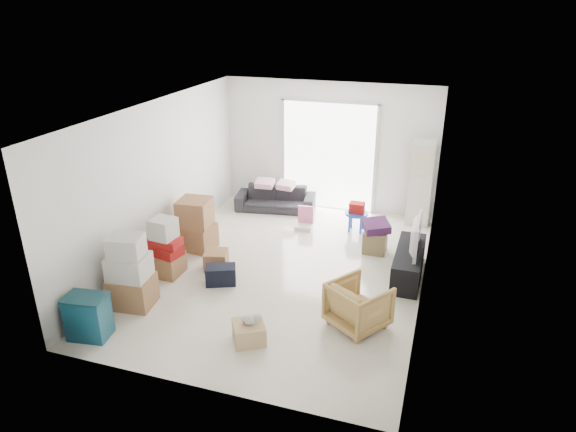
# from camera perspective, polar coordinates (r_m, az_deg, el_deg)

# --- Properties ---
(room_shell) EXTENTS (4.98, 6.48, 3.18)m
(room_shell) POSITION_cam_1_polar(r_m,az_deg,el_deg) (8.12, -0.48, 2.38)
(room_shell) COLOR beige
(room_shell) RESTS_ON ground
(sliding_door) EXTENTS (2.10, 0.04, 2.33)m
(sliding_door) POSITION_cam_1_polar(r_m,az_deg,el_deg) (10.87, 4.51, 7.11)
(sliding_door) COLOR white
(sliding_door) RESTS_ON room_shell
(ac_tower) EXTENTS (0.45, 0.30, 1.75)m
(ac_tower) POSITION_cam_1_polar(r_m,az_deg,el_deg) (10.41, 14.50, 3.58)
(ac_tower) COLOR beige
(ac_tower) RESTS_ON room_shell
(tv_console) EXTENTS (0.43, 1.43, 0.48)m
(tv_console) POSITION_cam_1_polar(r_m,az_deg,el_deg) (8.61, 13.25, -5.12)
(tv_console) COLOR black
(tv_console) RESTS_ON room_shell
(television) EXTENTS (0.56, 0.95, 0.12)m
(television) POSITION_cam_1_polar(r_m,az_deg,el_deg) (8.48, 13.44, -3.32)
(television) COLOR black
(television) RESTS_ON tv_console
(sofa) EXTENTS (1.73, 0.75, 0.66)m
(sofa) POSITION_cam_1_polar(r_m,az_deg,el_deg) (11.00, -1.40, 2.33)
(sofa) COLOR #28282D
(sofa) RESTS_ON room_shell
(pillow_left) EXTENTS (0.40, 0.33, 0.12)m
(pillow_left) POSITION_cam_1_polar(r_m,az_deg,el_deg) (10.93, -2.62, 4.34)
(pillow_left) COLOR #EFAEBE
(pillow_left) RESTS_ON sofa
(pillow_right) EXTENTS (0.39, 0.32, 0.12)m
(pillow_right) POSITION_cam_1_polar(r_m,az_deg,el_deg) (10.81, -0.23, 4.15)
(pillow_right) COLOR #EFAEBE
(pillow_right) RESTS_ON sofa
(armchair) EXTENTS (0.96, 0.95, 0.73)m
(armchair) POSITION_cam_1_polar(r_m,az_deg,el_deg) (7.19, 7.85, -9.55)
(armchair) COLOR tan
(armchair) RESTS_ON room_shell
(storage_bins) EXTENTS (0.59, 0.45, 0.62)m
(storage_bins) POSITION_cam_1_polar(r_m,az_deg,el_deg) (7.44, -21.32, -10.37)
(storage_bins) COLOR navy
(storage_bins) RESTS_ON room_shell
(box_stack_a) EXTENTS (0.67, 0.58, 1.12)m
(box_stack_a) POSITION_cam_1_polar(r_m,az_deg,el_deg) (7.86, -17.14, -6.26)
(box_stack_a) COLOR olive
(box_stack_a) RESTS_ON room_shell
(box_stack_b) EXTENTS (0.59, 0.49, 0.99)m
(box_stack_b) POSITION_cam_1_polar(r_m,az_deg,el_deg) (8.61, -13.46, -3.74)
(box_stack_b) COLOR olive
(box_stack_b) RESTS_ON room_shell
(box_stack_c) EXTENTS (0.68, 0.59, 0.95)m
(box_stack_c) POSITION_cam_1_polar(r_m,az_deg,el_deg) (9.37, -10.21, -0.97)
(box_stack_c) COLOR olive
(box_stack_c) RESTS_ON room_shell
(loose_box) EXTENTS (0.46, 0.46, 0.31)m
(loose_box) POSITION_cam_1_polar(r_m,az_deg,el_deg) (8.75, -7.98, -4.84)
(loose_box) COLOR olive
(loose_box) RESTS_ON room_shell
(duffel_bag) EXTENTS (0.55, 0.44, 0.30)m
(duffel_bag) POSITION_cam_1_polar(r_m,az_deg,el_deg) (8.29, -7.48, -6.51)
(duffel_bag) COLOR black
(duffel_bag) RESTS_ON room_shell
(ottoman) EXTENTS (0.40, 0.40, 0.40)m
(ottoman) POSITION_cam_1_polar(r_m,az_deg,el_deg) (9.33, 9.65, -2.80)
(ottoman) COLOR olive
(ottoman) RESTS_ON room_shell
(blanket) EXTENTS (0.58, 0.58, 0.14)m
(blanket) POSITION_cam_1_polar(r_m,az_deg,el_deg) (9.22, 9.75, -1.30)
(blanket) COLOR #4E2050
(blanket) RESTS_ON ottoman
(kids_table) EXTENTS (0.45, 0.45, 0.59)m
(kids_table) POSITION_cam_1_polar(r_m,az_deg,el_deg) (10.02, 7.64, 0.53)
(kids_table) COLOR blue
(kids_table) RESTS_ON room_shell
(toy_walker) EXTENTS (0.35, 0.32, 0.44)m
(toy_walker) POSITION_cam_1_polar(r_m,az_deg,el_deg) (10.17, 1.85, -0.70)
(toy_walker) COLOR silver
(toy_walker) RESTS_ON room_shell
(wood_crate) EXTENTS (0.56, 0.56, 0.27)m
(wood_crate) POSITION_cam_1_polar(r_m,az_deg,el_deg) (6.98, -4.36, -12.76)
(wood_crate) COLOR tan
(wood_crate) RESTS_ON room_shell
(plush_bunny) EXTENTS (0.28, 0.16, 0.14)m
(plush_bunny) POSITION_cam_1_polar(r_m,az_deg,el_deg) (6.86, -4.14, -11.42)
(plush_bunny) COLOR #B2ADA8
(plush_bunny) RESTS_ON wood_crate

